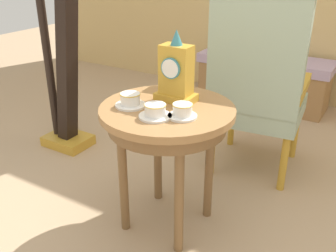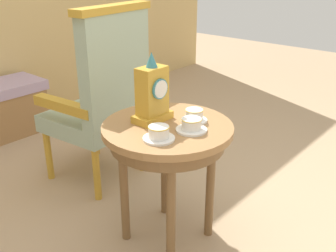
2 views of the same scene
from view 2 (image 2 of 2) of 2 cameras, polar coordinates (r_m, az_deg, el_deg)
The scene contains 7 objects.
ground_plane at distance 2.24m, azimuth 2.32°, elevation -14.86°, with size 10.00×10.00×0.00m, color tan.
side_table at distance 1.91m, azimuth -0.08°, elevation -2.15°, with size 0.63×0.63×0.65m.
teacup_left at distance 1.71m, azimuth -1.35°, elevation -1.09°, with size 0.14×0.14×0.06m.
teacup_right at distance 1.80m, azimuth 3.41°, elevation 0.10°, with size 0.14×0.14×0.06m.
teacup_center at distance 1.90m, azimuth 3.80°, elevation 1.48°, with size 0.13×0.13×0.06m.
mantel_clock at distance 1.87m, azimuth -2.27°, elevation 4.63°, with size 0.19×0.11×0.34m.
armchair at distance 2.49m, azimuth -9.33°, elevation 4.41°, with size 0.60×0.58×1.14m.
Camera 2 is at (-1.39, -1.09, 1.38)m, focal length 42.19 mm.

